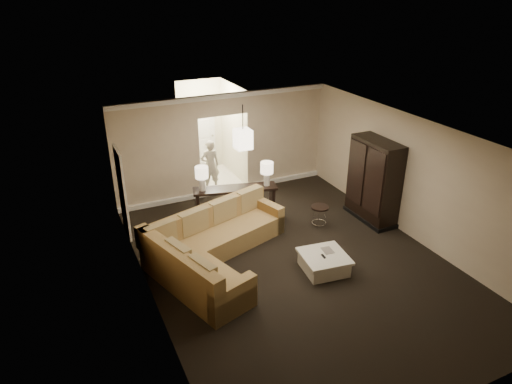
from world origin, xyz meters
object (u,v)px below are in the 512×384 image
sectional_sofa (213,247)px  drink_table (320,212)px  console_table (235,199)px  coffee_table (324,262)px  person (210,163)px  armoire (374,182)px

sectional_sofa → drink_table: bearing=-9.7°
console_table → drink_table: bearing=-24.7°
console_table → drink_table: size_ratio=3.96×
coffee_table → person: person is taller
sectional_sofa → drink_table: sectional_sofa is taller
sectional_sofa → drink_table: 2.91m
console_table → drink_table: 2.12m
sectional_sofa → console_table: bearing=36.8°
person → sectional_sofa: bearing=74.3°
console_table → person: (0.00, 1.81, 0.34)m
sectional_sofa → console_table: sectional_sofa is taller
sectional_sofa → person: (1.24, 3.55, 0.43)m
drink_table → person: person is taller
sectional_sofa → armoire: (4.26, 0.20, 0.60)m
console_table → armoire: size_ratio=1.03×
coffee_table → console_table: 3.06m
armoire → drink_table: (-1.37, 0.20, -0.61)m
coffee_table → console_table: bearing=103.9°
armoire → person: (-3.01, 3.35, -0.17)m
sectional_sofa → drink_table: (2.88, 0.40, -0.01)m
armoire → drink_table: armoire is taller
coffee_table → drink_table: drink_table is taller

